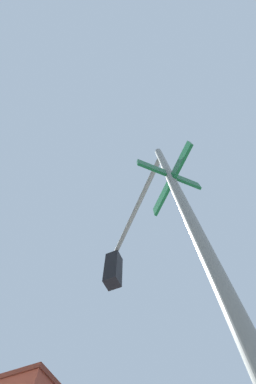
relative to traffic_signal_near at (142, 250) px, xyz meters
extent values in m
cylinder|color=slate|center=(-0.74, -0.75, -1.28)|extent=(0.12, 0.12, 6.26)
cylinder|color=slate|center=(0.10, 0.10, 1.46)|extent=(1.74, 1.77, 0.09)
cube|color=black|center=(0.94, 0.96, 1.01)|extent=(0.28, 0.28, 0.80)
sphere|color=red|center=(1.04, 1.06, 1.26)|extent=(0.18, 0.18, 0.18)
sphere|color=orange|center=(1.04, 1.06, 1.01)|extent=(0.18, 0.18, 0.18)
sphere|color=green|center=(1.04, 1.06, 0.76)|extent=(0.18, 0.18, 0.18)
cube|color=#0F5128|center=(-0.74, -0.75, 0.26)|extent=(0.80, 0.81, 0.20)
cube|color=#0F5128|center=(-0.74, -0.75, 0.48)|extent=(0.74, 0.73, 0.20)
camera|label=1|loc=(-2.04, -0.67, -2.85)|focal=22.58mm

